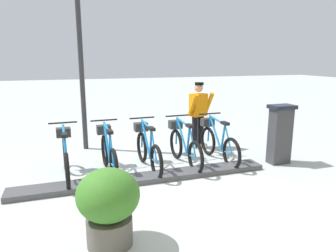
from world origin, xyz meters
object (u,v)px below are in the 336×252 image
worker_near_rack (198,112)px  bike_docked_0 (217,142)px  lamp_post (80,38)px  bike_docked_3 (108,152)px  bike_docked_4 (66,156)px  planter_bush (109,203)px  payment_kiosk (280,133)px  bike_docked_2 (148,149)px  bike_docked_1 (184,145)px

worker_near_rack → bike_docked_0: bearing=178.8°
bike_docked_0 → lamp_post: (1.91, 2.71, 2.27)m
bike_docked_3 → bike_docked_0: bearing=-90.0°
bike_docked_3 → worker_near_rack: worker_near_rack is taller
bike_docked_4 → planter_bush: size_ratio=1.77×
bike_docked_0 → worker_near_rack: size_ratio=1.04×
payment_kiosk → bike_docked_0: payment_kiosk is taller
lamp_post → bike_docked_2: bearing=-149.8°
bike_docked_4 → worker_near_rack: (1.10, -3.23, 0.48)m
bike_docked_2 → lamp_post: bearing=30.2°
payment_kiosk → planter_bush: payment_kiosk is taller
bike_docked_2 → bike_docked_3: (0.00, 0.80, 0.00)m
bike_docked_4 → planter_bush: (-2.45, -0.47, 0.11)m
bike_docked_4 → planter_bush: 2.49m
bike_docked_1 → worker_near_rack: (1.10, -0.82, 0.48)m
bike_docked_2 → lamp_post: 3.17m
bike_docked_1 → bike_docked_3: (0.00, 1.60, 0.00)m
worker_near_rack → bike_docked_4: bearing=108.9°
worker_near_rack → payment_kiosk: bearing=-145.1°
bike_docked_2 → planter_bush: bike_docked_2 is taller
bike_docked_1 → bike_docked_4: 2.40m
bike_docked_0 → payment_kiosk: bearing=-115.6°
payment_kiosk → bike_docked_2: (0.57, 2.79, -0.24)m
bike_docked_1 → planter_bush: (-2.45, 1.94, 0.11)m
bike_docked_2 → lamp_post: size_ratio=0.41×
worker_near_rack → planter_bush: worker_near_rack is taller
payment_kiosk → bike_docked_0: 1.34m
worker_near_rack → lamp_post: 3.37m
payment_kiosk → bike_docked_4: bearing=82.6°
payment_kiosk → planter_bush: 4.36m
bike_docked_3 → planter_bush: 2.47m
bike_docked_0 → bike_docked_3: same height
bike_docked_3 → payment_kiosk: bearing=-99.0°
payment_kiosk → planter_bush: bearing=115.5°
bike_docked_2 → bike_docked_1: bearing=-90.0°
bike_docked_1 → lamp_post: lamp_post is taller
payment_kiosk → bike_docked_1: payment_kiosk is taller
payment_kiosk → worker_near_rack: (1.68, 1.17, 0.24)m
bike_docked_0 → lamp_post: bearing=54.9°
bike_docked_0 → bike_docked_1: same height
payment_kiosk → lamp_post: size_ratio=0.31×
bike_docked_2 → planter_bush: size_ratio=1.77×
lamp_post → payment_kiosk: bearing=-122.4°
lamp_post → worker_near_rack: bearing=-106.4°
lamp_post → bike_docked_3: bearing=-170.8°
bike_docked_2 → lamp_post: (1.91, 1.11, 2.27)m
bike_docked_3 → planter_bush: size_ratio=1.77×
payment_kiosk → worker_near_rack: bearing=34.9°
payment_kiosk → bike_docked_0: (0.57, 1.19, -0.24)m
lamp_post → bike_docked_0: bearing=-125.1°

